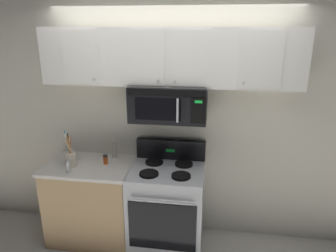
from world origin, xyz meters
The scene contains 9 objects.
back_wall centered at (0.00, 0.79, 1.35)m, with size 5.20×0.10×2.70m, color silver.
stove_range centered at (0.00, 0.42, 0.47)m, with size 0.76×0.69×1.12m.
over_range_microwave centered at (0.00, 0.54, 1.58)m, with size 0.76×0.43×0.35m.
upper_cabinets centered at (0.00, 0.57, 2.02)m, with size 2.50×0.36×0.55m.
counter_segment centered at (-0.84, 0.43, 0.45)m, with size 0.93×0.65×0.90m.
utensil_crock_cream centered at (-1.01, 0.35, 1.01)m, with size 0.11×0.11×0.40m.
salt_shaker centered at (-0.97, 0.21, 0.96)m, with size 0.04×0.04×0.12m.
pepper_mill centered at (-0.63, 0.63, 1.00)m, with size 0.04×0.04×0.20m, color #B7B2A8.
spice_jar centered at (-0.67, 0.46, 0.95)m, with size 0.05×0.05×0.10m.
Camera 1 is at (0.44, -2.41, 2.30)m, focal length 32.86 mm.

